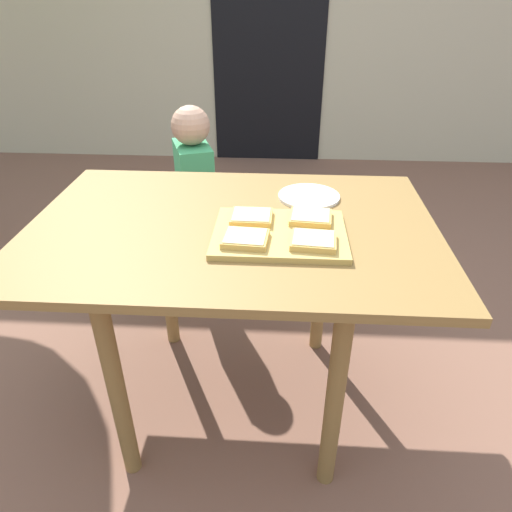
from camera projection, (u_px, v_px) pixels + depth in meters
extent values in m
plane|color=brown|center=(237.00, 397.00, 1.77)|extent=(16.00, 16.00, 0.00)
cube|color=black|center=(269.00, 35.00, 3.61)|extent=(0.90, 0.02, 2.00)
cube|color=olive|center=(232.00, 227.00, 1.39)|extent=(1.22, 0.84, 0.03)
cylinder|color=olive|center=(117.00, 389.00, 1.33)|extent=(0.05, 0.05, 0.72)
cylinder|color=olive|center=(335.00, 399.00, 1.30)|extent=(0.05, 0.05, 0.72)
cylinder|color=olive|center=(166.00, 271.00, 1.87)|extent=(0.05, 0.05, 0.72)
cylinder|color=olive|center=(321.00, 276.00, 1.83)|extent=(0.05, 0.05, 0.72)
cube|color=tan|center=(280.00, 234.00, 1.31)|extent=(0.38, 0.29, 0.02)
cube|color=gold|center=(252.00, 217.00, 1.36)|extent=(0.12, 0.11, 0.02)
cube|color=#F8E098|center=(252.00, 214.00, 1.35)|extent=(0.11, 0.10, 0.00)
cube|color=gold|center=(311.00, 217.00, 1.36)|extent=(0.13, 0.12, 0.02)
cube|color=#F8E098|center=(311.00, 214.00, 1.35)|extent=(0.12, 0.10, 0.00)
cube|color=gold|center=(245.00, 239.00, 1.24)|extent=(0.13, 0.11, 0.02)
cube|color=#F8E098|center=(245.00, 236.00, 1.24)|extent=(0.12, 0.10, 0.00)
cube|color=gold|center=(313.00, 241.00, 1.23)|extent=(0.13, 0.12, 0.02)
cube|color=#F8E098|center=(314.00, 238.00, 1.23)|extent=(0.12, 0.10, 0.00)
cylinder|color=white|center=(309.00, 196.00, 1.54)|extent=(0.21, 0.21, 0.01)
cylinder|color=navy|center=(198.00, 251.00, 2.29)|extent=(0.09, 0.09, 0.43)
cylinder|color=navy|center=(203.00, 265.00, 2.18)|extent=(0.09, 0.09, 0.43)
cube|color=#3FA566|center=(195.00, 183.00, 2.04)|extent=(0.21, 0.27, 0.35)
sphere|color=tan|center=(191.00, 125.00, 1.91)|extent=(0.16, 0.16, 0.16)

